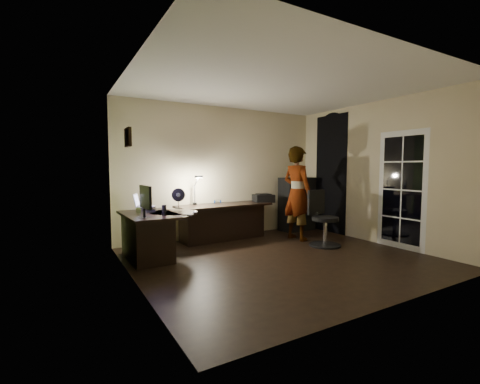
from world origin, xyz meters
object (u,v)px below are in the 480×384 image
desk_left (150,236)px  office_chair (325,218)px  monitor (144,206)px  person (297,193)px  cabinet (297,204)px  desk_right (224,222)px

desk_left → office_chair: office_chair is taller
monitor → person: (3.08, 0.26, 0.05)m
monitor → office_chair: bearing=-9.5°
desk_left → person: size_ratio=0.67×
desk_left → cabinet: bearing=8.6°
desk_left → desk_right: bearing=18.5°
office_chair → person: size_ratio=0.55×
cabinet → person: bearing=-132.8°
desk_right → person: bearing=-31.2°
desk_left → office_chair: (3.01, -0.78, 0.15)m
person → desk_right: bearing=54.2°
office_chair → monitor: bearing=168.8°
monitor → cabinet: bearing=13.4°
cabinet → office_chair: cabinet is taller
desk_left → person: bearing=-3.6°
desk_right → cabinet: bearing=-1.4°
desk_left → cabinet: 3.61m
person → desk_left: bearing=80.7°
office_chair → person: (-0.10, 0.69, 0.42)m
monitor → person: 3.09m
monitor → office_chair: monitor is taller
cabinet → person: person is taller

